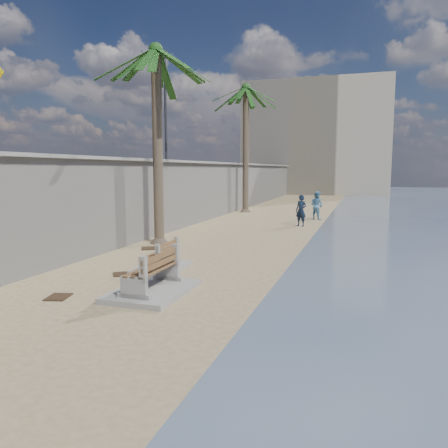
# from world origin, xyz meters

# --- Properties ---
(ground_plane) EXTENTS (140.00, 140.00, 0.00)m
(ground_plane) POSITION_xyz_m (0.00, 0.00, 0.00)
(ground_plane) COLOR tan
(seawall) EXTENTS (0.45, 70.00, 3.50)m
(seawall) POSITION_xyz_m (-5.20, 20.00, 1.75)
(seawall) COLOR gray
(seawall) RESTS_ON ground_plane
(wall_cap) EXTENTS (0.80, 70.00, 0.12)m
(wall_cap) POSITION_xyz_m (-5.20, 20.00, 3.55)
(wall_cap) COLOR gray
(wall_cap) RESTS_ON seawall
(end_building) EXTENTS (18.00, 12.00, 14.00)m
(end_building) POSITION_xyz_m (-2.00, 52.00, 7.00)
(end_building) COLOR #B7AA93
(end_building) RESTS_ON ground_plane
(bench_near) EXTENTS (1.45, 2.07, 0.85)m
(bench_near) POSITION_xyz_m (-1.78, 4.57, 0.37)
(bench_near) COLOR gray
(bench_near) RESTS_ON ground_plane
(bench_far) EXTENTS (1.71, 2.50, 1.04)m
(bench_far) POSITION_xyz_m (-0.80, 2.00, 0.45)
(bench_far) COLOR gray
(bench_far) RESTS_ON ground_plane
(palm_mid) EXTENTS (5.00, 5.00, 8.85)m
(palm_mid) POSITION_xyz_m (-4.04, 8.95, 7.83)
(palm_mid) COLOR brown
(palm_mid) RESTS_ON ground_plane
(palm_back) EXTENTS (5.00, 5.00, 9.84)m
(palm_back) POSITION_xyz_m (-4.13, 23.37, 8.77)
(palm_back) COLOR brown
(palm_back) RESTS_ON ground_plane
(streetlight) EXTENTS (0.28, 0.28, 5.12)m
(streetlight) POSITION_xyz_m (-5.10, 12.00, 6.64)
(streetlight) COLOR #2D2D33
(streetlight) RESTS_ON wall_cap
(person_a) EXTENTS (0.85, 0.73, 2.00)m
(person_a) POSITION_xyz_m (0.92, 16.48, 1.00)
(person_a) COLOR #121E33
(person_a) RESTS_ON ground_plane
(person_b) EXTENTS (1.19, 1.11, 1.97)m
(person_b) POSITION_xyz_m (1.39, 20.03, 0.99)
(person_b) COLOR #5389AD
(person_b) RESTS_ON ground_plane
(debris_b) EXTENTS (0.64, 0.74, 0.03)m
(debris_b) POSITION_xyz_m (-2.85, 0.97, 0.01)
(debris_b) COLOR #382616
(debris_b) RESTS_ON ground_plane
(debris_c) EXTENTS (0.86, 0.92, 0.03)m
(debris_c) POSITION_xyz_m (-3.86, 7.67, 0.01)
(debris_c) COLOR #382616
(debris_c) RESTS_ON ground_plane
(debris_d) EXTENTS (0.69, 0.72, 0.03)m
(debris_d) POSITION_xyz_m (-2.62, 3.52, 0.01)
(debris_d) COLOR #382616
(debris_d) RESTS_ON ground_plane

